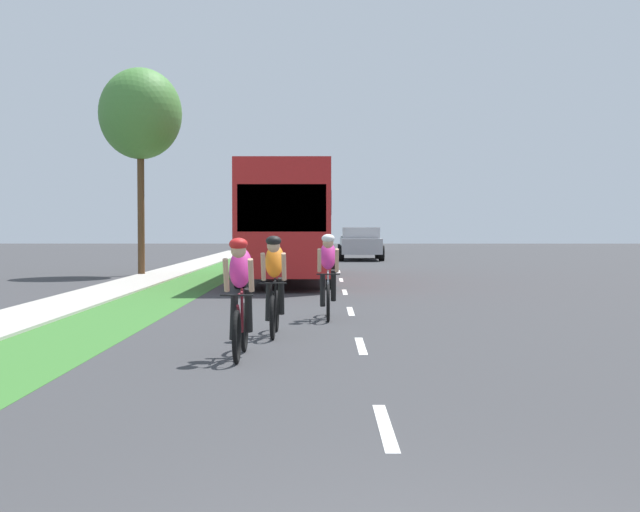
{
  "coord_description": "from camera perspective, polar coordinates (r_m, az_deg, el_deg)",
  "views": [
    {
      "loc": [
        -0.52,
        -3.88,
        1.74
      ],
      "look_at": [
        -0.66,
        22.13,
        0.83
      ],
      "focal_mm": 49.32,
      "sensor_mm": 36.0,
      "label": 1
    }
  ],
  "objects": [
    {
      "name": "grass_verge",
      "position": [
        24.27,
        -9.1,
        -2.12
      ],
      "size": [
        1.83,
        70.0,
        0.01
      ],
      "primitive_type": "cube",
      "color": "#38722D",
      "rests_on": "ground_plane"
    },
    {
      "name": "cyclist_lead",
      "position": [
        11.54,
        -5.19,
        -2.61
      ],
      "size": [
        0.42,
        1.72,
        1.58
      ],
      "color": "black",
      "rests_on": "ground_plane"
    },
    {
      "name": "cyclist_trailing",
      "position": [
        13.82,
        -2.97,
        -1.85
      ],
      "size": [
        0.42,
        1.72,
        1.58
      ],
      "color": "black",
      "rests_on": "ground_plane"
    },
    {
      "name": "bus_red",
      "position": [
        27.94,
        -1.92,
        2.49
      ],
      "size": [
        2.78,
        11.6,
        3.48
      ],
      "color": "red",
      "rests_on": "ground_plane"
    },
    {
      "name": "lane_markings_center",
      "position": [
        27.94,
        1.38,
        -1.56
      ],
      "size": [
        0.12,
        52.71,
        0.01
      ],
      "color": "white",
      "rests_on": "ground_plane"
    },
    {
      "name": "cyclist_distant",
      "position": [
        16.26,
        0.53,
        -1.27
      ],
      "size": [
        0.42,
        1.72,
        1.58
      ],
      "color": "black",
      "rests_on": "ground_plane"
    },
    {
      "name": "sidewalk_concrete",
      "position": [
        24.61,
        -13.06,
        -2.09
      ],
      "size": [
        1.62,
        70.0,
        0.1
      ],
      "primitive_type": "cube",
      "color": "#B2ADA3",
      "rests_on": "ground_plane"
    },
    {
      "name": "pickup_silver",
      "position": [
        44.26,
        2.63,
        0.82
      ],
      "size": [
        2.22,
        5.1,
        1.64
      ],
      "color": "#A5A8AD",
      "rests_on": "ground_plane"
    },
    {
      "name": "sedan_black",
      "position": [
        55.05,
        2.79,
        0.99
      ],
      "size": [
        1.98,
        4.3,
        1.52
      ],
      "color": "black",
      "rests_on": "ground_plane"
    },
    {
      "name": "street_tree_near",
      "position": [
        31.38,
        -11.58,
        8.98
      ],
      "size": [
        2.86,
        2.86,
        7.18
      ],
      "color": "brown",
      "rests_on": "ground_plane"
    },
    {
      "name": "ground_plane",
      "position": [
        23.95,
        1.56,
        -2.16
      ],
      "size": [
        120.0,
        120.0,
        0.0
      ],
      "primitive_type": "plane",
      "color": "#38383A"
    }
  ]
}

